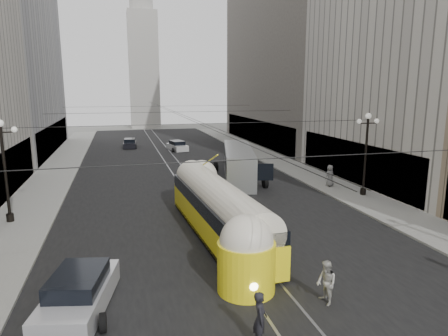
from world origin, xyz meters
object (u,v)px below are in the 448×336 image
streetcar (218,209)px  pedestrian_crossing_b (326,283)px  sedan_silver (79,293)px  city_bus (238,162)px  pedestrian_crossing_a (260,319)px  pedestrian_sidewalk_right (330,176)px

streetcar → pedestrian_crossing_b: (2.32, -8.20, -0.75)m
sedan_silver → city_bus: bearing=58.3°
streetcar → pedestrian_crossing_b: size_ratio=8.66×
city_bus → sedan_silver: (-12.39, -20.05, -0.91)m
pedestrian_crossing_a → pedestrian_sidewalk_right: (13.01, 18.58, 0.12)m
city_bus → sedan_silver: city_bus is taller
pedestrian_sidewalk_right → pedestrian_crossing_b: bearing=43.1°
sedan_silver → pedestrian_crossing_b: pedestrian_crossing_b is taller
city_bus → pedestrian_sidewalk_right: size_ratio=6.56×
sedan_silver → pedestrian_crossing_b: (9.32, -1.96, 0.18)m
city_bus → pedestrian_crossing_a: 24.65m
streetcar → sedan_silver: 9.42m
pedestrian_crossing_a → pedestrian_crossing_b: bearing=-45.1°
streetcar → pedestrian_crossing_b: streetcar is taller
streetcar → pedestrian_crossing_a: 10.05m
pedestrian_crossing_a → pedestrian_sidewalk_right: size_ratio=1.03×
city_bus → pedestrian_crossing_a: city_bus is taller
city_bus → sedan_silver: bearing=-121.7°
sedan_silver → pedestrian_crossing_a: size_ratio=2.77×
pedestrian_crossing_b → sedan_silver: bearing=-101.4°
city_bus → pedestrian_crossing_b: 22.24m
pedestrian_crossing_b → pedestrian_sidewalk_right: size_ratio=0.97×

